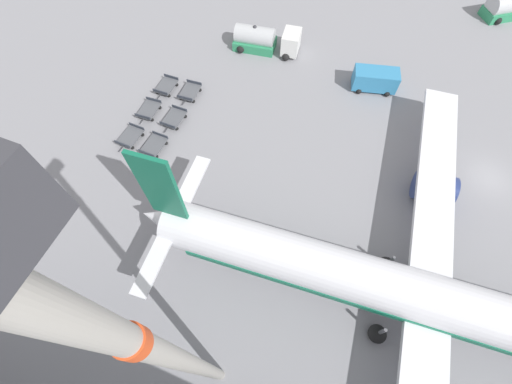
% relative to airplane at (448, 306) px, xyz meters
% --- Properties ---
extents(ground_plane, '(500.00, 500.00, 0.00)m').
position_rel_airplane_xyz_m(ground_plane, '(-14.55, 3.84, -3.22)').
color(ground_plane, gray).
extents(airplane, '(42.18, 46.21, 12.00)m').
position_rel_airplane_xyz_m(airplane, '(0.00, 0.00, 0.00)').
color(airplane, white).
rests_on(airplane, ground_plane).
extents(fuel_tanker_secondary, '(4.12, 7.93, 2.89)m').
position_rel_airplane_xyz_m(fuel_tanker_secondary, '(-24.06, -22.30, -1.99)').
color(fuel_tanker_secondary, white).
rests_on(fuel_tanker_secondary, ground_plane).
extents(service_van, '(3.27, 5.03, 2.27)m').
position_rel_airplane_xyz_m(service_van, '(-22.26, -8.85, -1.98)').
color(service_van, teal).
rests_on(service_van, ground_plane).
extents(baggage_dolly_row_near_col_a, '(3.24, 1.85, 0.92)m').
position_rel_airplane_xyz_m(baggage_dolly_row_near_col_a, '(-13.82, -29.79, -2.74)').
color(baggage_dolly_row_near_col_a, '#515459').
rests_on(baggage_dolly_row_near_col_a, ground_plane).
extents(baggage_dolly_row_near_col_b, '(3.28, 1.93, 0.92)m').
position_rel_airplane_xyz_m(baggage_dolly_row_near_col_b, '(-10.11, -29.80, -2.74)').
color(baggage_dolly_row_near_col_b, '#515459').
rests_on(baggage_dolly_row_near_col_b, ground_plane).
extents(baggage_dolly_row_near_col_c, '(3.28, 1.93, 0.92)m').
position_rel_airplane_xyz_m(baggage_dolly_row_near_col_c, '(-6.33, -29.69, -2.74)').
color(baggage_dolly_row_near_col_c, '#515459').
rests_on(baggage_dolly_row_near_col_c, ground_plane).
extents(baggage_dolly_row_mid_a_col_a, '(3.28, 1.93, 0.92)m').
position_rel_airplane_xyz_m(baggage_dolly_row_mid_a_col_a, '(-13.99, -27.00, -2.74)').
color(baggage_dolly_row_mid_a_col_a, '#515459').
rests_on(baggage_dolly_row_mid_a_col_a, ground_plane).
extents(baggage_dolly_row_mid_a_col_b, '(3.26, 1.89, 0.92)m').
position_rel_airplane_xyz_m(baggage_dolly_row_mid_a_col_b, '(-10.04, -26.81, -2.74)').
color(baggage_dolly_row_mid_a_col_b, '#515459').
rests_on(baggage_dolly_row_mid_a_col_b, ground_plane).
extents(baggage_dolly_row_mid_a_col_c, '(3.27, 1.91, 0.92)m').
position_rel_airplane_xyz_m(baggage_dolly_row_mid_a_col_c, '(-6.24, -26.97, -2.74)').
color(baggage_dolly_row_mid_a_col_c, '#515459').
rests_on(baggage_dolly_row_mid_a_col_c, ground_plane).
extents(apron_light_mast, '(2.00, 0.72, 24.96)m').
position_rel_airplane_xyz_m(apron_light_mast, '(9.36, -12.89, 10.55)').
color(apron_light_mast, '#ADA89E').
rests_on(apron_light_mast, ground_plane).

